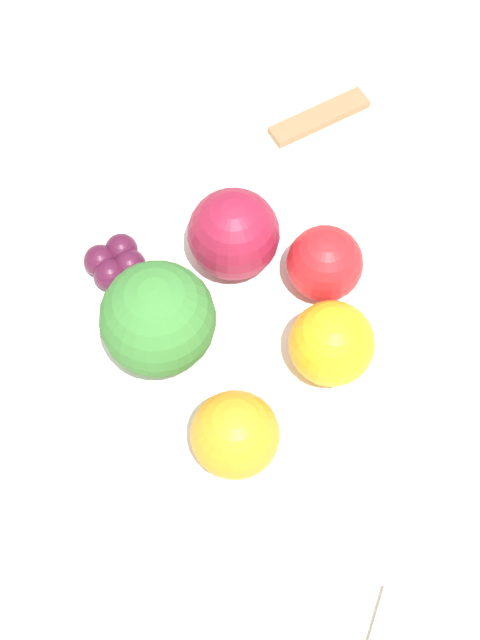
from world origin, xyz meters
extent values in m
plane|color=gray|center=(0.00, 0.00, 0.00)|extent=(6.00, 6.00, 0.00)
cube|color=beige|center=(0.00, 0.00, 0.01)|extent=(1.20, 1.20, 0.02)
cylinder|color=white|center=(0.00, 0.00, 0.04)|extent=(0.22, 0.22, 0.04)
cylinder|color=#99C17A|center=(-0.02, 0.04, 0.07)|extent=(0.02, 0.02, 0.02)
sphere|color=#387A33|center=(-0.02, 0.04, 0.10)|extent=(0.06, 0.06, 0.06)
sphere|color=red|center=(0.04, -0.04, 0.08)|extent=(0.04, 0.04, 0.04)
sphere|color=maroon|center=(0.05, 0.01, 0.08)|extent=(0.05, 0.05, 0.05)
sphere|color=orange|center=(-0.02, -0.05, 0.08)|extent=(0.05, 0.05, 0.05)
sphere|color=orange|center=(-0.08, -0.01, 0.08)|extent=(0.05, 0.05, 0.05)
sphere|color=#47142D|center=(0.04, 0.08, 0.07)|extent=(0.02, 0.02, 0.02)
sphere|color=#47142D|center=(0.03, 0.09, 0.07)|extent=(0.02, 0.02, 0.02)
sphere|color=#47142D|center=(0.02, 0.08, 0.07)|extent=(0.02, 0.02, 0.02)
sphere|color=#47142D|center=(0.03, 0.07, 0.07)|extent=(0.02, 0.02, 0.02)
cube|color=olive|center=(0.19, -0.03, 0.02)|extent=(0.06, 0.07, 0.01)
camera|label=1|loc=(-0.28, -0.04, 0.61)|focal=60.00mm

